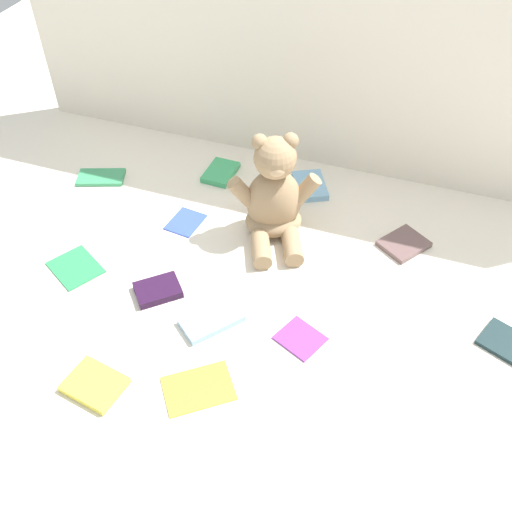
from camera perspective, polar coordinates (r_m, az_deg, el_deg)
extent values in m
plane|color=silver|center=(1.39, 1.81, -0.30)|extent=(3.20, 3.20, 0.00)
cube|color=silver|center=(1.53, 7.68, 21.53)|extent=(1.78, 0.03, 0.78)
ellipsoid|color=#9E7F5B|center=(1.41, 1.80, 5.56)|extent=(0.17, 0.15, 0.18)
ellipsoid|color=#9E7F5B|center=(1.45, 1.77, 3.64)|extent=(0.18, 0.16, 0.06)
sphere|color=#9E7F5B|center=(1.33, 1.95, 9.85)|extent=(0.13, 0.13, 0.10)
ellipsoid|color=tan|center=(1.30, 2.10, 8.63)|extent=(0.05, 0.04, 0.03)
sphere|color=#9E7F5B|center=(1.32, 0.38, 11.41)|extent=(0.05, 0.05, 0.04)
sphere|color=#9E7F5B|center=(1.32, 3.50, 11.51)|extent=(0.05, 0.05, 0.04)
cylinder|color=#9E7F5B|center=(1.39, -1.23, 6.28)|extent=(0.09, 0.07, 0.10)
cylinder|color=#9E7F5B|center=(1.40, 4.90, 6.54)|extent=(0.09, 0.07, 0.10)
cylinder|color=#9E7F5B|center=(1.38, 0.57, 0.79)|extent=(0.08, 0.11, 0.05)
cylinder|color=#9E7F5B|center=(1.39, 3.67, 0.95)|extent=(0.08, 0.11, 0.05)
cube|color=yellow|center=(1.20, -15.94, -12.35)|extent=(0.13, 0.11, 0.02)
cube|color=#36905C|center=(1.69, -15.34, 7.66)|extent=(0.15, 0.11, 0.01)
cube|color=#79AFD6|center=(1.60, 5.45, 7.07)|extent=(0.13, 0.15, 0.02)
cube|color=blue|center=(1.50, -7.11, 3.46)|extent=(0.09, 0.11, 0.01)
cube|color=yellow|center=(1.16, -5.82, -13.07)|extent=(0.17, 0.16, 0.01)
cube|color=brown|center=(1.47, 14.66, 1.19)|extent=(0.14, 0.14, 0.01)
cube|color=#803494|center=(1.23, 4.48, -8.20)|extent=(0.12, 0.11, 0.01)
cube|color=#8BB0D2|center=(1.25, -4.49, -6.44)|extent=(0.14, 0.15, 0.02)
cube|color=#172B2E|center=(1.33, 23.81, -7.94)|extent=(0.12, 0.12, 0.01)
cube|color=#27102E|center=(1.33, -9.85, -3.40)|extent=(0.13, 0.12, 0.02)
cube|color=#38A363|center=(1.65, -3.59, 8.40)|extent=(0.08, 0.11, 0.02)
cube|color=#2D8C50|center=(1.43, -17.73, -1.05)|extent=(0.15, 0.15, 0.01)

